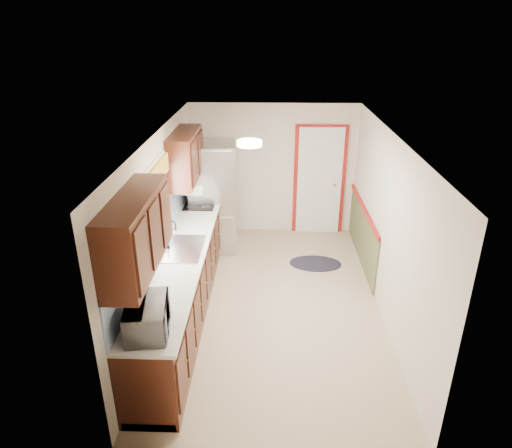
{
  "coord_description": "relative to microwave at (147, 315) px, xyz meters",
  "views": [
    {
      "loc": [
        -0.05,
        -5.51,
        3.68
      ],
      "look_at": [
        -0.23,
        0.17,
        1.15
      ],
      "focal_mm": 32.0,
      "sensor_mm": 36.0,
      "label": 1
    }
  ],
  "objects": [
    {
      "name": "kitchen_run",
      "position": [
        -0.04,
        1.66,
        -0.33
      ],
      "size": [
        0.63,
        4.0,
        2.2
      ],
      "color": "#38160C",
      "rests_on": "ground"
    },
    {
      "name": "cooktop",
      "position": [
        0.01,
        3.35,
        -0.19
      ],
      "size": [
        0.49,
        0.59,
        0.02
      ],
      "primitive_type": "cube",
      "color": "black",
      "rests_on": "kitchen_run"
    },
    {
      "name": "back_wall_trim",
      "position": [
        2.19,
        4.16,
        -0.25
      ],
      "size": [
        1.12,
        2.3,
        2.08
      ],
      "color": "maroon",
      "rests_on": "ground"
    },
    {
      "name": "ceiling_fixture",
      "position": [
        0.9,
        1.75,
        1.22
      ],
      "size": [
        0.3,
        0.3,
        0.06
      ],
      "primitive_type": "cylinder",
      "color": "#FFD88C",
      "rests_on": "room_shell"
    },
    {
      "name": "room_shell",
      "position": [
        1.2,
        1.95,
        0.06
      ],
      "size": [
        3.2,
        5.2,
        2.52
      ],
      "color": "tan",
      "rests_on": "ground"
    },
    {
      "name": "refrigerator",
      "position": [
        0.18,
        3.7,
        -0.2
      ],
      "size": [
        0.84,
        0.81,
        1.87
      ],
      "rotation": [
        0.0,
        0.0,
        0.08
      ],
      "color": "#B7B7BC",
      "rests_on": "ground"
    },
    {
      "name": "microwave",
      "position": [
        0.0,
        0.0,
        0.0
      ],
      "size": [
        0.41,
        0.62,
        0.39
      ],
      "primitive_type": "imported",
      "rotation": [
        0.0,
        0.0,
        1.73
      ],
      "color": "white",
      "rests_on": "kitchen_run"
    },
    {
      "name": "rug",
      "position": [
        1.92,
        3.11,
        -1.13
      ],
      "size": [
        0.88,
        0.6,
        0.01
      ],
      "primitive_type": "ellipsoid",
      "rotation": [
        0.0,
        0.0,
        -0.06
      ],
      "color": "black",
      "rests_on": "ground"
    }
  ]
}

